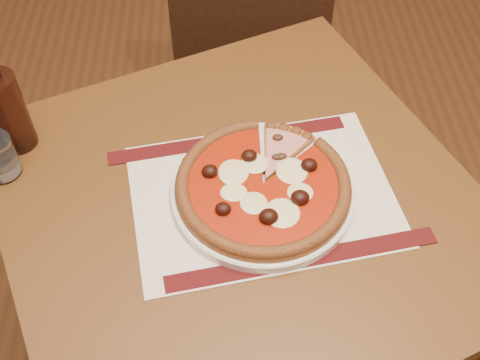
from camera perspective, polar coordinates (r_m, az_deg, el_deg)
name	(u,v)px	position (r m, az deg, el deg)	size (l,w,h in m)	color
table	(240,232)	(1.13, 0.04, -4.99)	(1.05, 1.05, 0.75)	brown
chair_far	(252,55)	(1.75, 1.18, 11.80)	(0.45, 0.45, 0.85)	black
placemat	(263,195)	(1.06, 2.16, -1.45)	(0.45, 0.32, 0.00)	beige
plate	(263,192)	(1.05, 2.17, -1.12)	(0.32, 0.32, 0.02)	white
pizza	(263,185)	(1.03, 2.20, -0.45)	(0.30, 0.30, 0.04)	#A26527
ham_slice	(290,150)	(1.09, 4.72, 2.81)	(0.10, 0.14, 0.02)	#A26527
bottle	(6,108)	(1.15, -21.30, 6.37)	(0.07, 0.07, 0.23)	#35150D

